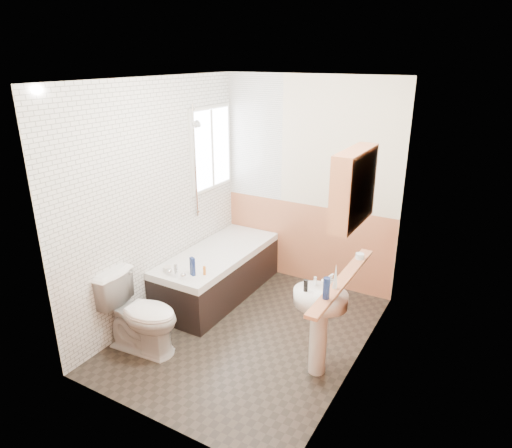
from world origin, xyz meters
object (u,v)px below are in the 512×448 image
(toilet, at_px, (140,314))
(sink, at_px, (319,316))
(medicine_cabinet, at_px, (353,187))
(bathtub, at_px, (218,272))
(pine_shelf, at_px, (343,280))

(toilet, distance_m, sink, 1.69)
(toilet, height_order, medicine_cabinet, medicine_cabinet)
(medicine_cabinet, bearing_deg, toilet, -159.94)
(sink, bearing_deg, toilet, -166.68)
(bathtub, distance_m, medicine_cabinet, 2.34)
(toilet, height_order, pine_shelf, pine_shelf)
(medicine_cabinet, bearing_deg, sink, -143.33)
(bathtub, relative_size, toilet, 2.16)
(medicine_cabinet, bearing_deg, bathtub, 160.53)
(sink, xyz_separation_m, pine_shelf, (0.20, -0.05, 0.42))
(bathtub, relative_size, sink, 1.85)
(bathtub, xyz_separation_m, pine_shelf, (1.77, -0.80, 0.71))
(bathtub, xyz_separation_m, toilet, (-0.03, -1.26, 0.10))
(toilet, bearing_deg, pine_shelf, -80.33)
(bathtub, height_order, toilet, toilet)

